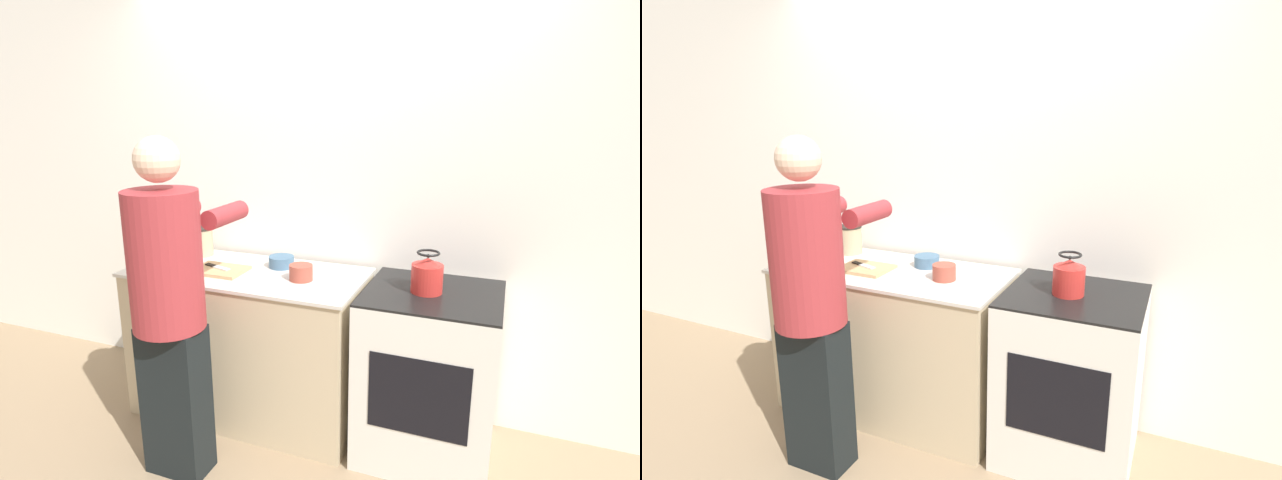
# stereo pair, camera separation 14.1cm
# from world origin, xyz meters

# --- Properties ---
(ground_plane) EXTENTS (12.00, 12.00, 0.00)m
(ground_plane) POSITION_xyz_m (0.00, 0.00, 0.00)
(ground_plane) COLOR #997F60
(wall_back) EXTENTS (8.00, 0.05, 2.60)m
(wall_back) POSITION_xyz_m (0.00, 0.68, 1.30)
(wall_back) COLOR white
(wall_back) RESTS_ON ground_plane
(counter) EXTENTS (1.35, 0.64, 0.89)m
(counter) POSITION_xyz_m (-0.36, 0.31, 0.44)
(counter) COLOR #C6B28E
(counter) RESTS_ON ground_plane
(oven) EXTENTS (0.67, 0.62, 0.90)m
(oven) POSITION_xyz_m (0.69, 0.31, 0.45)
(oven) COLOR silver
(oven) RESTS_ON ground_plane
(person) EXTENTS (0.38, 0.62, 1.67)m
(person) POSITION_xyz_m (-0.44, -0.28, 0.90)
(person) COLOR black
(person) RESTS_ON ground_plane
(cutting_board) EXTENTS (0.29, 0.22, 0.02)m
(cutting_board) POSITION_xyz_m (-0.50, 0.24, 0.90)
(cutting_board) COLOR tan
(cutting_board) RESTS_ON counter
(knife) EXTENTS (0.18, 0.08, 0.01)m
(knife) POSITION_xyz_m (-0.53, 0.25, 0.91)
(knife) COLOR silver
(knife) RESTS_ON cutting_board
(kettle) EXTENTS (0.16, 0.16, 0.21)m
(kettle) POSITION_xyz_m (0.66, 0.30, 0.99)
(kettle) COLOR red
(kettle) RESTS_ON oven
(bowl_prep) EXTENTS (0.15, 0.15, 0.07)m
(bowl_prep) POSITION_xyz_m (-0.21, 0.44, 0.92)
(bowl_prep) COLOR #426684
(bowl_prep) RESTS_ON counter
(bowl_mixing) EXTENTS (0.13, 0.13, 0.09)m
(bowl_mixing) POSITION_xyz_m (-0.01, 0.27, 0.93)
(bowl_mixing) COLOR #9E4738
(bowl_mixing) RESTS_ON counter
(canister_jar) EXTENTS (0.15, 0.15, 0.18)m
(canister_jar) POSITION_xyz_m (-0.78, 0.49, 0.98)
(canister_jar) COLOR tan
(canister_jar) RESTS_ON counter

